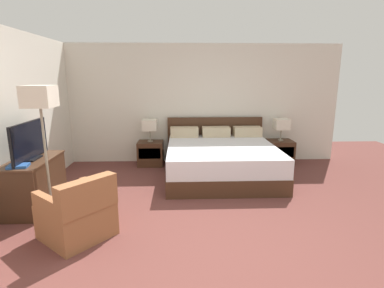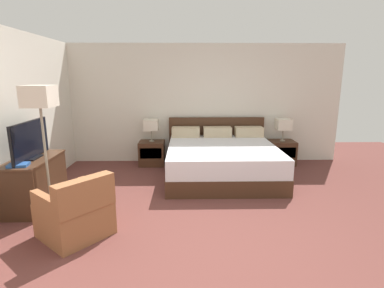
{
  "view_description": "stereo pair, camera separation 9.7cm",
  "coord_description": "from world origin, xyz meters",
  "px_view_note": "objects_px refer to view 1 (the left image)",
  "views": [
    {
      "loc": [
        -0.24,
        -2.81,
        1.84
      ],
      "look_at": [
        -0.04,
        1.99,
        0.75
      ],
      "focal_mm": 28.0,
      "sensor_mm": 36.0,
      "label": 1
    },
    {
      "loc": [
        -0.14,
        -2.81,
        1.84
      ],
      "look_at": [
        -0.04,
        1.99,
        0.75
      ],
      "focal_mm": 28.0,
      "sensor_mm": 36.0,
      "label": 2
    }
  ],
  "objects_px": {
    "tv": "(30,141)",
    "floor_lamp": "(40,106)",
    "nightstand_left": "(151,153)",
    "armchair_by_window": "(78,215)",
    "table_lamp_right": "(282,124)",
    "nightstand_right": "(280,152)",
    "table_lamp_left": "(150,125)",
    "book_red_cover": "(18,166)",
    "dresser": "(35,183)",
    "bed": "(221,159)"
  },
  "relations": [
    {
      "from": "tv",
      "to": "floor_lamp",
      "type": "xyz_separation_m",
      "value": [
        0.34,
        -0.31,
        0.51
      ]
    },
    {
      "from": "nightstand_left",
      "to": "armchair_by_window",
      "type": "xyz_separation_m",
      "value": [
        -0.56,
        -2.91,
        0.03
      ]
    },
    {
      "from": "floor_lamp",
      "to": "table_lamp_right",
      "type": "bearing_deg",
      "value": 31.48
    },
    {
      "from": "nightstand_right",
      "to": "tv",
      "type": "xyz_separation_m",
      "value": [
        -4.2,
        -2.05,
        0.72
      ]
    },
    {
      "from": "table_lamp_right",
      "to": "table_lamp_left",
      "type": "bearing_deg",
      "value": 180.0
    },
    {
      "from": "book_red_cover",
      "to": "armchair_by_window",
      "type": "xyz_separation_m",
      "value": [
        0.87,
        -0.49,
        -0.45
      ]
    },
    {
      "from": "floor_lamp",
      "to": "nightstand_right",
      "type": "bearing_deg",
      "value": 31.46
    },
    {
      "from": "table_lamp_left",
      "to": "book_red_cover",
      "type": "relative_size",
      "value": 1.96
    },
    {
      "from": "nightstand_right",
      "to": "dresser",
      "type": "relative_size",
      "value": 0.5
    },
    {
      "from": "bed",
      "to": "floor_lamp",
      "type": "distance_m",
      "value": 3.17
    },
    {
      "from": "nightstand_right",
      "to": "tv",
      "type": "relative_size",
      "value": 0.55
    },
    {
      "from": "dresser",
      "to": "floor_lamp",
      "type": "bearing_deg",
      "value": -42.15
    },
    {
      "from": "tv",
      "to": "bed",
      "type": "bearing_deg",
      "value": 24.53
    },
    {
      "from": "book_red_cover",
      "to": "armchair_by_window",
      "type": "height_order",
      "value": "armchair_by_window"
    },
    {
      "from": "table_lamp_left",
      "to": "armchair_by_window",
      "type": "bearing_deg",
      "value": -100.81
    },
    {
      "from": "table_lamp_right",
      "to": "dresser",
      "type": "distance_m",
      "value": 4.7
    },
    {
      "from": "dresser",
      "to": "book_red_cover",
      "type": "bearing_deg",
      "value": -88.55
    },
    {
      "from": "dresser",
      "to": "nightstand_left",
      "type": "bearing_deg",
      "value": 54.99
    },
    {
      "from": "bed",
      "to": "dresser",
      "type": "xyz_separation_m",
      "value": [
        -2.82,
        -1.29,
        0.05
      ]
    },
    {
      "from": "dresser",
      "to": "armchair_by_window",
      "type": "xyz_separation_m",
      "value": [
        0.88,
        -0.86,
        -0.08
      ]
    },
    {
      "from": "table_lamp_left",
      "to": "book_red_cover",
      "type": "height_order",
      "value": "table_lamp_left"
    },
    {
      "from": "table_lamp_left",
      "to": "floor_lamp",
      "type": "distance_m",
      "value": 2.68
    },
    {
      "from": "nightstand_left",
      "to": "armchair_by_window",
      "type": "relative_size",
      "value": 0.54
    },
    {
      "from": "table_lamp_right",
      "to": "armchair_by_window",
      "type": "bearing_deg",
      "value": -138.72
    },
    {
      "from": "tv",
      "to": "floor_lamp",
      "type": "height_order",
      "value": "floor_lamp"
    },
    {
      "from": "dresser",
      "to": "armchair_by_window",
      "type": "relative_size",
      "value": 1.09
    },
    {
      "from": "book_red_cover",
      "to": "tv",
      "type": "bearing_deg",
      "value": 91.04
    },
    {
      "from": "nightstand_left",
      "to": "tv",
      "type": "bearing_deg",
      "value": -125.03
    },
    {
      "from": "tv",
      "to": "nightstand_right",
      "type": "bearing_deg",
      "value": 26.0
    },
    {
      "from": "nightstand_left",
      "to": "table_lamp_right",
      "type": "distance_m",
      "value": 2.83
    },
    {
      "from": "bed",
      "to": "floor_lamp",
      "type": "bearing_deg",
      "value": -147.17
    },
    {
      "from": "table_lamp_left",
      "to": "table_lamp_right",
      "type": "distance_m",
      "value": 2.76
    },
    {
      "from": "tv",
      "to": "book_red_cover",
      "type": "xyz_separation_m",
      "value": [
        0.01,
        -0.37,
        -0.24
      ]
    },
    {
      "from": "table_lamp_left",
      "to": "armchair_by_window",
      "type": "distance_m",
      "value": 3.02
    },
    {
      "from": "table_lamp_left",
      "to": "dresser",
      "type": "distance_m",
      "value": 2.56
    },
    {
      "from": "armchair_by_window",
      "to": "floor_lamp",
      "type": "bearing_deg",
      "value": 134.5
    },
    {
      "from": "dresser",
      "to": "tv",
      "type": "distance_m",
      "value": 0.6
    },
    {
      "from": "book_red_cover",
      "to": "nightstand_right",
      "type": "bearing_deg",
      "value": 29.99
    },
    {
      "from": "nightstand_right",
      "to": "dresser",
      "type": "height_order",
      "value": "dresser"
    },
    {
      "from": "nightstand_right",
      "to": "bed",
      "type": "bearing_deg",
      "value": -151.11
    },
    {
      "from": "nightstand_right",
      "to": "tv",
      "type": "bearing_deg",
      "value": -154.0
    },
    {
      "from": "table_lamp_left",
      "to": "book_red_cover",
      "type": "xyz_separation_m",
      "value": [
        -1.43,
        -2.42,
        -0.12
      ]
    },
    {
      "from": "bed",
      "to": "nightstand_right",
      "type": "height_order",
      "value": "bed"
    },
    {
      "from": "nightstand_right",
      "to": "armchair_by_window",
      "type": "xyz_separation_m",
      "value": [
        -3.32,
        -2.91,
        0.03
      ]
    },
    {
      "from": "tv",
      "to": "dresser",
      "type": "bearing_deg",
      "value": -116.13
    },
    {
      "from": "dresser",
      "to": "bed",
      "type": "bearing_deg",
      "value": 24.6
    },
    {
      "from": "tv",
      "to": "book_red_cover",
      "type": "height_order",
      "value": "tv"
    },
    {
      "from": "nightstand_right",
      "to": "table_lamp_right",
      "type": "bearing_deg",
      "value": 90.0
    },
    {
      "from": "table_lamp_right",
      "to": "tv",
      "type": "bearing_deg",
      "value": -153.98
    },
    {
      "from": "nightstand_right",
      "to": "table_lamp_left",
      "type": "height_order",
      "value": "table_lamp_left"
    }
  ]
}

